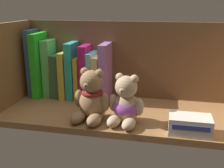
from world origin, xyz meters
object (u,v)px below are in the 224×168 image
at_px(book_6, 80,76).
at_px(book_1, 42,64).
at_px(book_2, 50,67).
at_px(book_3, 60,74).
at_px(teddy_bear_larger, 91,98).
at_px(book_8, 94,75).
at_px(teddy_bear_smaller, 126,104).
at_px(book_7, 87,71).
at_px(book_9, 99,77).
at_px(book_4, 67,73).
at_px(book_5, 74,69).
at_px(book_10, 107,71).
at_px(small_product_box, 190,125).
at_px(book_0, 36,62).

bearing_deg(book_6, book_1, 180.00).
xyz_separation_m(book_1, book_2, (0.03, 0.00, -0.01)).
distance_m(book_1, book_3, 0.08).
bearing_deg(teddy_bear_larger, book_6, 116.93).
distance_m(book_8, teddy_bear_smaller, 0.25).
xyz_separation_m(book_6, teddy_bear_smaller, (0.20, -0.20, -0.02)).
distance_m(book_7, book_8, 0.03).
bearing_deg(book_1, teddy_bear_larger, -38.32).
bearing_deg(book_9, teddy_bear_smaller, -56.81).
relative_size(book_4, book_5, 0.84).
bearing_deg(book_9, book_1, 180.00).
bearing_deg(teddy_bear_larger, book_4, 127.39).
xyz_separation_m(book_2, teddy_bear_larger, (0.22, -0.20, -0.04)).
bearing_deg(book_4, book_5, 0.00).
distance_m(book_6, book_10, 0.10).
relative_size(book_7, teddy_bear_smaller, 1.32).
relative_size(book_5, teddy_bear_smaller, 1.38).
height_order(book_1, teddy_bear_larger, book_1).
bearing_deg(teddy_bear_smaller, small_product_box, -8.88).
bearing_deg(book_9, book_8, 180.00).
height_order(book_3, book_8, book_8).
bearing_deg(book_7, book_8, 0.00).
bearing_deg(book_3, book_4, 0.00).
distance_m(book_3, book_7, 0.11).
height_order(book_5, book_8, book_5).
height_order(book_2, small_product_box, book_2).
xyz_separation_m(book_10, teddy_bear_smaller, (0.10, -0.20, -0.04)).
distance_m(book_5, book_10, 0.13).
bearing_deg(book_8, teddy_bear_larger, -76.20).
bearing_deg(book_7, book_1, 180.00).
height_order(book_2, book_8, book_2).
bearing_deg(book_6, book_5, 180.00).
distance_m(book_5, small_product_box, 0.47).
relative_size(book_5, book_10, 1.00).
bearing_deg(book_8, book_2, 180.00).
xyz_separation_m(book_2, book_8, (0.17, 0.00, -0.02)).
relative_size(book_0, book_4, 1.44).
relative_size(book_1, small_product_box, 2.09).
height_order(book_1, teddy_bear_smaller, book_1).
height_order(book_0, small_product_box, book_0).
xyz_separation_m(book_0, book_8, (0.23, 0.00, -0.04)).
bearing_deg(book_3, small_product_box, -26.05).
bearing_deg(book_8, book_10, 0.00).
relative_size(book_4, small_product_box, 1.52).
height_order(book_3, book_5, book_5).
height_order(book_0, book_3, book_0).
bearing_deg(book_9, small_product_box, -36.23).
bearing_deg(book_1, book_3, 0.00).
xyz_separation_m(book_6, book_8, (0.05, 0.00, 0.01)).
bearing_deg(book_9, book_3, 180.00).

